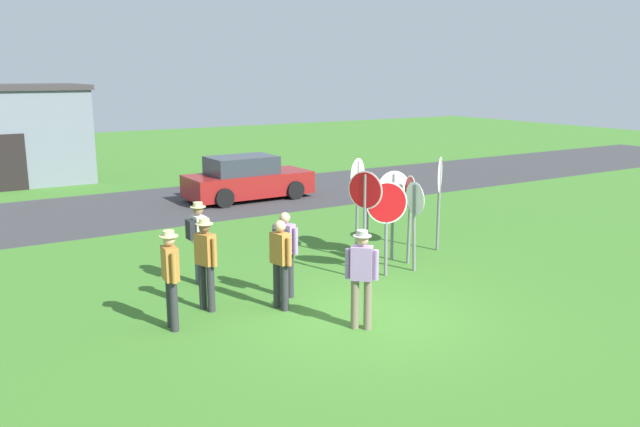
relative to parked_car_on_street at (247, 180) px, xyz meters
The scene contains 18 objects.
ground_plane 11.64m from the parked_car_on_street, 105.23° to the right, with size 80.00×80.00×0.00m, color #3D7528.
street_asphalt 3.17m from the parked_car_on_street, behind, with size 60.00×6.40×0.01m, color #38383A.
building_background 10.63m from the parked_car_on_street, 129.34° to the left, with size 6.36×4.37×3.84m.
parked_car_on_street is the anchor object (origin of this frame).
stop_sign_low_front 8.56m from the parked_car_on_street, 82.37° to the right, with size 0.66×0.58×2.32m.
stop_sign_rear_left 8.97m from the parked_car_on_street, 91.29° to the right, with size 0.31×0.75×2.05m.
stop_sign_rear_right 9.56m from the parked_car_on_street, 100.63° to the right, with size 0.35×0.73×2.33m.
stop_sign_tallest 9.48m from the parked_car_on_street, 92.95° to the right, with size 0.15×0.73×2.00m.
stop_sign_center_cluster 8.10m from the parked_car_on_street, 97.02° to the right, with size 0.70×0.45×2.39m.
stop_sign_far_back 7.72m from the parked_car_on_street, 93.47° to the right, with size 0.50×0.69×1.94m.
stop_sign_leaning_right 9.47m from the parked_car_on_street, 97.28° to the right, with size 0.84×0.41×2.06m.
stop_sign_nearest 8.54m from the parked_car_on_street, 92.29° to the right, with size 0.89×0.11×2.11m.
person_in_dark_shirt 11.59m from the parked_car_on_street, 121.91° to the right, with size 0.32×0.57×1.74m.
person_with_sunhat 10.13m from the parked_car_on_street, 111.48° to the right, with size 0.46×0.51×1.69m.
person_on_left 10.71m from the parked_car_on_street, 119.57° to the right, with size 0.33×0.54×1.74m.
person_near_signs 9.21m from the parked_car_on_street, 121.74° to the right, with size 0.40×0.57×1.74m.
person_holding_notes 10.78m from the parked_car_on_street, 112.32° to the right, with size 0.29×0.56×1.69m.
person_in_teal 12.02m from the parked_car_on_street, 106.35° to the right, with size 0.44×0.42×1.74m.
Camera 1 is at (-6.43, -8.78, 4.31)m, focal length 36.24 mm.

